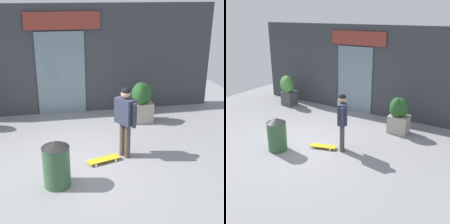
# 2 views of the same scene
# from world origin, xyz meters

# --- Properties ---
(ground_plane) EXTENTS (12.00, 12.00, 0.00)m
(ground_plane) POSITION_xyz_m (0.00, 0.00, 0.00)
(ground_plane) COLOR gray
(building_facade) EXTENTS (8.88, 0.31, 3.21)m
(building_facade) POSITION_xyz_m (-0.01, 3.32, 1.60)
(building_facade) COLOR #383A3F
(building_facade) RESTS_ON ground_plane
(skateboarder) EXTENTS (0.45, 0.55, 1.62)m
(skateboarder) POSITION_xyz_m (1.03, 0.14, 0.99)
(skateboarder) COLOR #4C4238
(skateboarder) RESTS_ON ground_plane
(skateboard) EXTENTS (0.77, 0.42, 0.08)m
(skateboard) POSITION_xyz_m (0.52, -0.04, 0.06)
(skateboard) COLOR gold
(skateboard) RESTS_ON ground_plane
(planter_box_right) EXTENTS (0.61, 0.58, 1.17)m
(planter_box_right) POSITION_xyz_m (1.93, 2.06, 0.64)
(planter_box_right) COLOR gray
(planter_box_right) RESTS_ON ground_plane
(trash_bin) EXTENTS (0.53, 0.53, 0.94)m
(trash_bin) POSITION_xyz_m (-0.50, -0.76, 0.47)
(trash_bin) COLOR #335938
(trash_bin) RESTS_ON ground_plane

